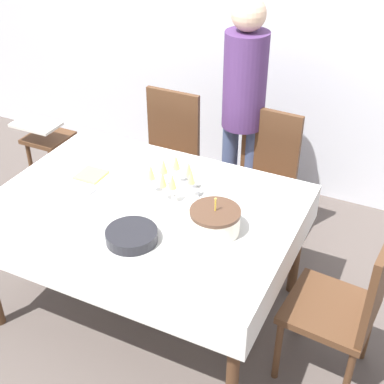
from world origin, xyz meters
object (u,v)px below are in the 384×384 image
Objects in this scene: dining_chair_far_right at (262,177)px; dining_chair_right_end at (349,303)px; birthday_cake at (215,221)px; person_standing at (244,98)px; high_chair at (48,147)px; dining_chair_far_left at (167,154)px; champagne_tray at (172,180)px; plate_stack_main at (132,236)px.

dining_chair_right_end is at bearing -49.87° from dining_chair_far_right.
person_standing is (-0.28, 1.10, 0.16)m from birthday_cake.
dining_chair_far_right is at bearing 94.39° from birthday_cake.
person_standing is 2.29× the size of high_chair.
dining_chair_far_right is at bearing -0.01° from dining_chair_far_left.
champagne_tray is (0.45, -0.76, 0.33)m from dining_chair_far_left.
plate_stack_main is at bearing -101.98° from dining_chair_far_right.
dining_chair_far_right reaches higher than plate_stack_main.
dining_chair_right_end is (1.48, -0.91, 0.00)m from dining_chair_far_left.
champagne_tray is 1.20× the size of plate_stack_main.
plate_stack_main is (0.01, -0.45, -0.06)m from champagne_tray.
plate_stack_main is at bearing -163.79° from dining_chair_right_end.
high_chair is at bearing -164.52° from person_standing.
dining_chair_far_right reaches higher than high_chair.
dining_chair_far_right is 0.87m from champagne_tray.
dining_chair_far_right is 3.13× the size of champagne_tray.
dining_chair_far_left is at bearing 148.49° from dining_chair_right_end.
dining_chair_far_right reaches higher than champagne_tray.
high_chair is (-1.37, -0.38, -0.50)m from person_standing.
person_standing is (0.06, 0.90, 0.13)m from champagne_tray.
plate_stack_main is (0.46, -1.20, 0.27)m from dining_chair_far_left.
plate_stack_main is at bearing -91.90° from person_standing.
champagne_tray is 0.19× the size of person_standing.
high_chair is at bearing -164.64° from dining_chair_far_left.
dining_chair_far_left and dining_chair_right_end have the same top height.
high_chair is (-2.35, 0.67, -0.04)m from dining_chair_right_end.
dining_chair_right_end is at bearing -15.87° from high_chair.
champagne_tray is (-0.27, -0.76, 0.33)m from dining_chair_far_right.
champagne_tray is at bearing -59.49° from dining_chair_far_left.
high_chair is at bearing 156.53° from birthday_cake.
dining_chair_far_right is (0.71, -0.00, 0.00)m from dining_chair_far_left.
dining_chair_far_left reaches higher than champagne_tray.
high_chair is (-1.32, 0.52, -0.37)m from champagne_tray.
dining_chair_right_end is 1.09m from champagne_tray.
plate_stack_main is 0.36× the size of high_chair.
plate_stack_main is 1.36m from person_standing.
dining_chair_right_end is at bearing 16.21° from plate_stack_main.
person_standing is at bearing 15.48° from high_chair.
high_chair is at bearing 158.52° from champagne_tray.
birthday_cake is 0.35× the size of high_chair.
birthday_cake is (0.07, -0.96, 0.30)m from dining_chair_far_right.
dining_chair_far_right is 3.76× the size of plate_stack_main.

